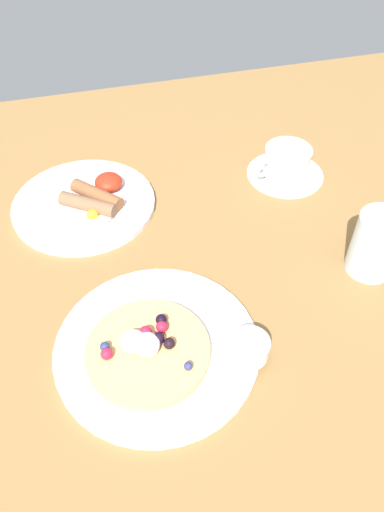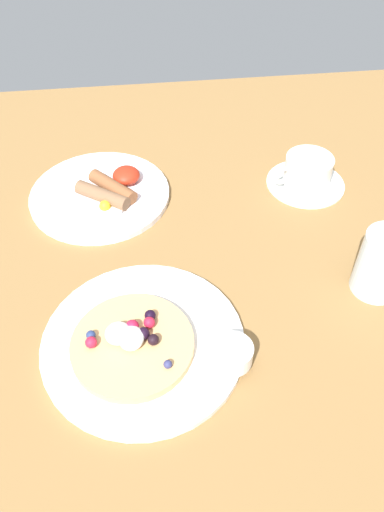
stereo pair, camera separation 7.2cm
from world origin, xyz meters
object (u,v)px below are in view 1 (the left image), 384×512
Objects in this scene: coffee_saucer at (285,173)px; coffee_cup at (287,161)px; breakfast_plate at (84,204)px; pancake_plate at (157,347)px; water_glass at (376,244)px; syrup_ramekin at (250,348)px.

coffee_cup is at bearing -165.62° from coffee_saucer.
breakfast_plate is at bearing 178.88° from coffee_saucer.
water_glass reaches higher than pancake_plate.
pancake_plate is 5.27× the size of syrup_ramekin.
pancake_plate is 1.11× the size of breakfast_plate.
water_glass is at bearing -82.22° from coffee_cup.
syrup_ramekin is 40.77cm from coffee_saucer.
syrup_ramekin reaches higher than coffee_saucer.
coffee_cup is 25.31cm from water_glass.
breakfast_plate is at bearing 100.63° from pancake_plate.
water_glass is (3.42, -25.02, 1.81)cm from coffee_cup.
pancake_plate is at bearing -135.14° from coffee_saucer.
syrup_ramekin is 25.59cm from water_glass.
pancake_plate is 32.34cm from breakfast_plate.
pancake_plate is 43.99cm from coffee_cup.
water_glass reaches higher than coffee_saucer.
coffee_saucer is 1.27× the size of coffee_cup.
water_glass is (40.46, -25.78, 4.50)cm from breakfast_plate.
syrup_ramekin is at bearing -155.82° from water_glass.
water_glass reaches higher than coffee_cup.
breakfast_plate is (-5.97, 31.78, 0.02)cm from pancake_plate.
syrup_ramekin is at bearing -21.45° from pancake_plate.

